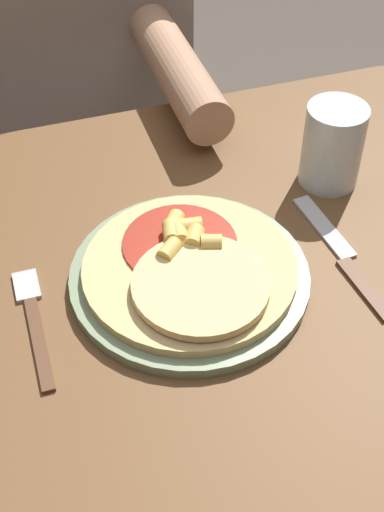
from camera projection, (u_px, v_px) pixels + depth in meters
The scene contains 7 objects.
dining_table at pixel (196, 372), 0.91m from camera, with size 0.91×0.78×0.77m.
plate at pixel (192, 276), 0.82m from camera, with size 0.28×0.28×0.01m.
pizza at pixel (193, 268), 0.81m from camera, with size 0.25×0.25×0.04m.
fork at pixel (34, 318), 0.79m from camera, with size 0.03×0.18×0.00m.
knife at pixel (343, 256), 0.85m from camera, with size 0.03×0.22×0.00m.
drinking_glass at pixel (333, 146), 0.92m from camera, with size 0.08×0.08×0.11m.
person_diner at pixel (87, 92), 1.33m from camera, with size 0.35×0.52×1.13m.
Camera 1 is at (-0.17, -0.51, 1.37)m, focal length 50.00 mm.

